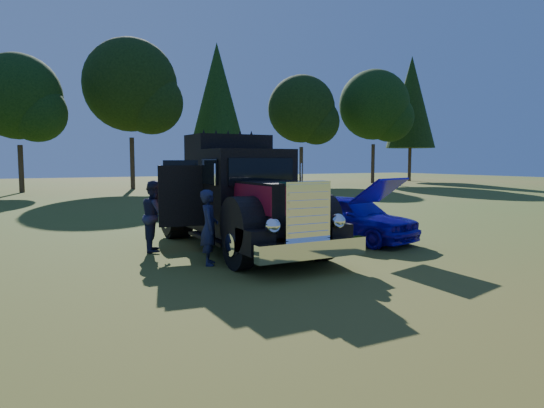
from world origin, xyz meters
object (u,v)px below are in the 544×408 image
Objects in this scene: spectator_near at (209,227)px; spectator_far at (156,216)px; diamond_t_truck at (242,201)px; hotrod_coupe at (352,217)px.

spectator_far is at bearing 35.95° from spectator_near.
spectator_near is at bearing -137.26° from diamond_t_truck.
diamond_t_truck reaches higher than hotrod_coupe.
hotrod_coupe is at bearing -57.00° from spectator_near.
diamond_t_truck is 1.64× the size of hotrod_coupe.
diamond_t_truck is at bearing -26.95° from spectator_near.
spectator_far reaches higher than spectator_near.
hotrod_coupe is at bearing -85.30° from spectator_far.
spectator_far is (-0.61, 2.19, 0.07)m from spectator_near.
spectator_near is at bearing -148.00° from spectator_far.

